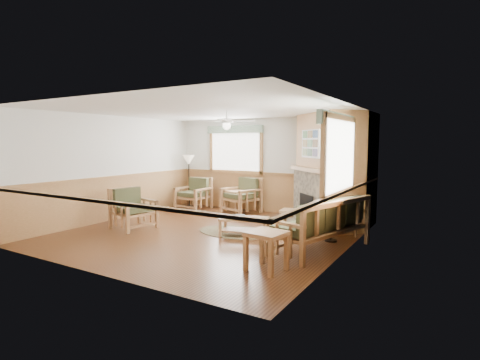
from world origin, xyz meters
The scene contains 24 objects.
floor centered at (0.00, 0.00, -0.01)m, with size 6.00×6.00×0.01m, color #4E2B15.
ceiling centered at (0.00, 0.00, 2.70)m, with size 6.00×6.00×0.01m, color white.
wall_back centered at (0.00, 3.00, 1.35)m, with size 6.00×0.02×2.70m, color silver.
wall_front centered at (0.00, -3.00, 1.35)m, with size 6.00×0.02×2.70m, color silver.
wall_left centered at (-3.00, 0.00, 1.35)m, with size 0.02×6.00×2.70m, color silver.
wall_right centered at (3.00, 0.00, 1.35)m, with size 0.02×6.00×2.70m, color silver.
wainscot centered at (0.00, 0.00, 0.55)m, with size 6.00×6.00×1.10m, color #A77644, non-canonical shape.
fireplace centered at (2.05, 2.05, 1.35)m, with size 2.20×2.20×2.70m, color #A77644, non-canonical shape.
window_back centered at (-1.10, 2.96, 2.53)m, with size 1.90×0.16×1.50m, color white, non-canonical shape.
window_right centered at (2.96, -0.20, 2.53)m, with size 0.16×1.90×1.50m, color white, non-canonical shape.
ceiling_fan centered at (0.30, 0.30, 2.66)m, with size 1.24×1.24×0.36m, color white, non-canonical shape.
sofa centered at (2.55, 0.00, 0.49)m, with size 0.88×2.13×0.98m, color #A5774D, non-canonical shape.
armchair_back_left centered at (-2.16, 2.25, 0.47)m, with size 0.84×0.84×0.94m, color #A5774D, non-canonical shape.
armchair_back_right centered at (-0.66, 2.55, 0.50)m, with size 0.89×0.89×1.00m, color #A5774D, non-canonical shape.
armchair_left centered at (-1.80, -0.49, 0.47)m, with size 0.84×0.84×0.94m, color #A5774D, non-canonical shape.
coffee_table centered at (0.83, 0.16, 0.21)m, with size 1.03×0.51×0.41m, color #A5774D, non-canonical shape.
end_table_chairs centered at (-0.82, 2.55, 0.31)m, with size 0.55×0.53×0.62m, color #A5774D, non-canonical shape.
end_table_sofa centered at (2.20, -1.53, 0.31)m, with size 0.56×0.54×0.63m, color #A5774D, non-canonical shape.
footstool centered at (1.34, 1.51, 0.21)m, with size 0.48×0.48×0.42m, color #A5774D, non-canonical shape.
braided_rug centered at (0.45, 0.37, 0.01)m, with size 1.72×1.72×0.01m, color brown.
floor_lamp_left centered at (-2.55, 2.53, 0.82)m, with size 0.37×0.37×1.63m, color black, non-canonical shape.
floor_lamp_right centered at (2.55, 0.72, 0.79)m, with size 0.36×0.36×1.58m, color black, non-canonical shape.
book_red centered at (0.98, 0.11, 0.44)m, with size 0.22×0.30×0.03m, color maroon.
book_dark centered at (0.68, 0.23, 0.44)m, with size 0.20×0.27×0.03m, color black.
Camera 1 is at (4.77, -6.66, 2.00)m, focal length 28.00 mm.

